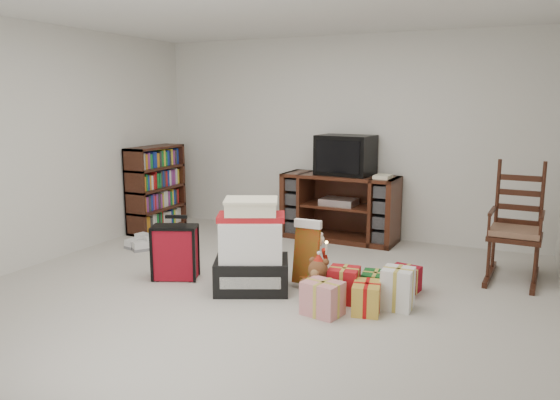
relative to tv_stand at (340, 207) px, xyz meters
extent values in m
cube|color=beige|center=(-0.07, -2.22, -0.41)|extent=(5.00, 5.00, 0.01)
cube|color=white|center=(-0.07, -2.22, 2.09)|extent=(5.00, 5.00, 0.01)
cube|color=silver|center=(-0.07, 0.28, 0.84)|extent=(5.00, 0.01, 2.50)
cube|color=silver|center=(-2.57, -2.22, 0.84)|extent=(0.01, 5.00, 2.50)
cube|color=#401912|center=(0.00, 0.00, 0.00)|extent=(1.44, 0.57, 0.81)
cube|color=silver|center=(0.00, -0.03, 0.07)|extent=(0.44, 0.32, 0.08)
cube|color=#3D1D10|center=(-2.39, -0.51, 0.15)|extent=(0.30, 0.91, 1.12)
cube|color=#3D1D10|center=(2.02, -0.78, 0.02)|extent=(0.50, 0.48, 0.05)
cube|color=#8A674B|center=(2.02, -0.78, 0.08)|extent=(0.46, 0.44, 0.05)
cube|color=#3D1D10|center=(2.02, -0.57, 0.42)|extent=(0.40, 0.07, 0.73)
cube|color=#3D1D10|center=(2.02, -0.78, -0.38)|extent=(0.51, 0.81, 0.05)
cube|color=black|center=(-0.13, -2.09, -0.26)|extent=(0.80, 0.71, 0.30)
cube|color=white|center=(-0.13, -2.09, 0.07)|extent=(0.68, 0.62, 0.36)
cube|color=#AF141A|center=(-0.13, -2.09, 0.28)|extent=(0.67, 0.54, 0.05)
cube|color=#EFE7C4|center=(-0.13, -2.09, 0.36)|extent=(0.55, 0.50, 0.12)
cube|color=maroon|center=(-0.95, -2.12, -0.14)|extent=(0.46, 0.35, 0.53)
cube|color=black|center=(-0.95, -2.02, 0.20)|extent=(0.21, 0.11, 0.03)
ellipsoid|color=brown|center=(0.52, -2.09, -0.28)|extent=(0.26, 0.22, 0.27)
sphere|color=brown|center=(0.52, -2.12, -0.12)|extent=(0.17, 0.17, 0.17)
cone|color=#B11D13|center=(0.33, -1.66, -0.22)|extent=(0.26, 0.26, 0.37)
sphere|color=beige|center=(0.33, -1.66, 0.01)|extent=(0.13, 0.13, 0.13)
cone|color=#B11D13|center=(0.33, -1.66, 0.11)|extent=(0.11, 0.11, 0.09)
cylinder|color=silver|center=(0.47, -1.77, -0.03)|extent=(0.02, 0.02, 0.11)
cone|color=#B11D13|center=(-0.75, -1.07, -0.21)|extent=(0.28, 0.28, 0.40)
sphere|color=beige|center=(-0.75, -1.07, 0.04)|extent=(0.14, 0.14, 0.14)
cone|color=#B11D13|center=(-0.75, -1.07, 0.15)|extent=(0.12, 0.12, 0.10)
cylinder|color=silver|center=(-0.60, -1.18, 0.00)|extent=(0.02, 0.02, 0.12)
cube|color=silver|center=(-2.06, -1.38, -0.35)|extent=(0.19, 0.32, 0.11)
cube|color=silver|center=(-1.86, -1.38, -0.35)|extent=(0.28, 0.32, 0.11)
cube|color=#AF141A|center=(0.72, -2.01, -0.28)|extent=(0.26, 0.26, 0.26)
cube|color=#175E21|center=(0.92, -1.76, -0.28)|extent=(0.26, 0.26, 0.26)
cube|color=gold|center=(0.97, -2.16, -0.28)|extent=(0.26, 0.26, 0.26)
cube|color=silver|center=(0.67, -2.37, -0.28)|extent=(0.26, 0.26, 0.26)
cube|color=white|center=(1.18, -1.96, -0.28)|extent=(0.26, 0.26, 0.26)
cube|color=maroon|center=(1.12, -1.56, -0.28)|extent=(0.26, 0.26, 0.26)
cube|color=black|center=(0.05, 0.04, 0.65)|extent=(0.70, 0.53, 0.48)
cube|color=black|center=(0.05, -0.19, 0.65)|extent=(0.56, 0.07, 0.39)
camera|label=1|loc=(2.10, -6.31, 1.32)|focal=35.00mm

